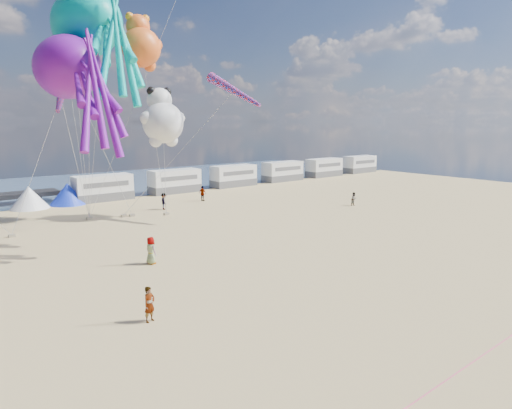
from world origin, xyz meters
name	(u,v)px	position (x,y,z in m)	size (l,w,h in m)	color
ground	(320,340)	(0.00, 0.00, 0.00)	(120.00, 120.00, 0.00)	tan
water	(18,190)	(0.00, 55.00, 0.02)	(120.00, 120.00, 0.00)	#374E69
motorhome_0	(103,188)	(6.00, 40.00, 1.50)	(6.60, 2.50, 3.00)	silver
motorhome_1	(175,181)	(15.50, 40.00, 1.50)	(6.60, 2.50, 3.00)	silver
motorhome_2	(234,176)	(25.00, 40.00, 1.50)	(6.60, 2.50, 3.00)	silver
motorhome_3	(283,171)	(34.50, 40.00, 1.50)	(6.60, 2.50, 3.00)	silver
motorhome_4	(324,167)	(44.00, 40.00, 1.50)	(6.60, 2.50, 3.00)	silver
motorhome_5	(360,164)	(53.50, 40.00, 1.50)	(6.60, 2.50, 3.00)	silver
tent_white	(29,197)	(-2.00, 40.00, 1.20)	(4.00, 4.00, 2.40)	white
tent_blue	(68,194)	(2.00, 40.00, 1.20)	(4.00, 4.00, 2.40)	#1933CC
rope_line	(428,393)	(0.00, -5.00, 0.02)	(0.03, 0.03, 34.00)	#F2338C
standing_person	(149,304)	(-4.76, 6.22, 0.84)	(0.62, 0.40, 1.69)	tan
beachgoer_1	(354,199)	(26.12, 19.24, 0.74)	(0.72, 0.47, 1.48)	#7F6659
beachgoer_2	(164,201)	(8.84, 30.46, 0.87)	(0.85, 0.66, 1.75)	#7F6659
beachgoer_3	(203,193)	(14.88, 32.39, 0.88)	(1.13, 0.65, 1.75)	#7F6659
beachgoer_6	(151,250)	(-0.74, 14.17, 0.90)	(0.66, 0.43, 1.80)	#7F6659
sandbag_a	(12,236)	(-6.23, 27.69, 0.11)	(0.50, 0.35, 0.22)	gray
sandbag_b	(132,215)	(4.71, 29.26, 0.11)	(0.50, 0.35, 0.22)	gray
sandbag_c	(166,214)	(7.64, 27.73, 0.11)	(0.50, 0.35, 0.22)	gray
sandbag_d	(124,215)	(4.03, 29.64, 0.11)	(0.50, 0.35, 0.22)	gray
sandbag_e	(89,218)	(0.96, 30.44, 0.11)	(0.50, 0.35, 0.22)	gray
kite_octopus_teal	(86,23)	(0.20, 25.88, 16.83)	(4.40, 10.26, 11.72)	#04AA9E
kite_octopus_purple	(67,67)	(-2.36, 23.24, 13.03)	(4.13, 9.63, 11.01)	#6F0F97
kite_panda	(163,123)	(7.26, 27.04, 9.03)	(4.68, 4.40, 6.61)	silver
kite_teddy_orange	(141,48)	(5.62, 27.54, 15.69)	(4.26, 4.01, 6.01)	orange
windsock_mid	(234,91)	(11.86, 21.96, 11.88)	(1.00, 6.50, 6.50)	red
windsock_right	(61,97)	(-1.65, 27.64, 11.10)	(0.90, 5.02, 5.02)	red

